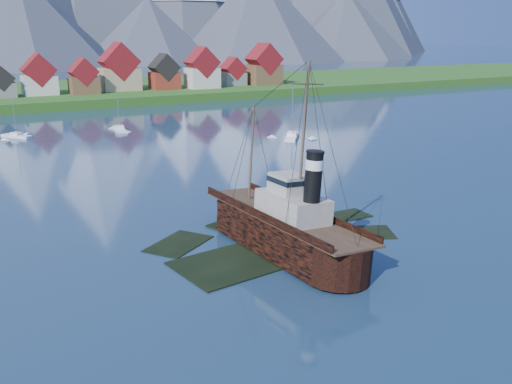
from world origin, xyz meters
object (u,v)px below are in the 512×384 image
sailboat_e (120,130)px  sailboat_d (292,137)px  tugboat_wreck (276,224)px  sailboat_c (17,137)px

sailboat_e → sailboat_d: bearing=-34.0°
tugboat_wreck → sailboat_d: tugboat_wreck is taller
sailboat_c → sailboat_d: 64.86m
tugboat_wreck → sailboat_c: bearing=97.3°
sailboat_c → tugboat_wreck: bearing=-116.5°
sailboat_d → sailboat_c: bearing=-171.5°
tugboat_wreck → sailboat_e: (5.94, 87.57, -2.62)m
tugboat_wreck → sailboat_d: bearing=52.3°
tugboat_wreck → sailboat_c: size_ratio=2.79×
tugboat_wreck → sailboat_e: tugboat_wreck is taller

